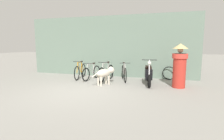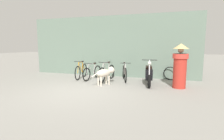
{
  "view_description": "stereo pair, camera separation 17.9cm",
  "coord_description": "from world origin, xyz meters",
  "px_view_note": "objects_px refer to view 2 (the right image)",
  "views": [
    {
      "loc": [
        2.87,
        -5.44,
        1.64
      ],
      "look_at": [
        0.88,
        1.24,
        0.65
      ],
      "focal_mm": 28.0,
      "sensor_mm": 36.0,
      "label": 1
    },
    {
      "loc": [
        3.04,
        -5.38,
        1.64
      ],
      "look_at": [
        0.88,
        1.24,
        0.65
      ],
      "focal_mm": 28.0,
      "sensor_mm": 36.0,
      "label": 2
    }
  ],
  "objects_px": {
    "bicycle_2": "(107,73)",
    "spare_tire_left": "(170,73)",
    "bicycle_1": "(92,72)",
    "bicycle_3": "(125,73)",
    "stray_dog": "(105,73)",
    "person_in_robes": "(180,65)",
    "bicycle_0": "(81,71)",
    "motorcycle": "(149,75)"
  },
  "relations": [
    {
      "from": "bicycle_1",
      "to": "bicycle_2",
      "type": "relative_size",
      "value": 0.9
    },
    {
      "from": "bicycle_1",
      "to": "bicycle_3",
      "type": "relative_size",
      "value": 1.03
    },
    {
      "from": "bicycle_2",
      "to": "motorcycle",
      "type": "distance_m",
      "value": 1.94
    },
    {
      "from": "bicycle_1",
      "to": "stray_dog",
      "type": "xyz_separation_m",
      "value": [
        1.0,
        -0.89,
        0.16
      ]
    },
    {
      "from": "stray_dog",
      "to": "spare_tire_left",
      "type": "height_order",
      "value": "stray_dog"
    },
    {
      "from": "bicycle_1",
      "to": "stray_dog",
      "type": "height_order",
      "value": "bicycle_1"
    },
    {
      "from": "bicycle_2",
      "to": "spare_tire_left",
      "type": "bearing_deg",
      "value": 115.27
    },
    {
      "from": "bicycle_1",
      "to": "person_in_robes",
      "type": "distance_m",
      "value": 3.98
    },
    {
      "from": "motorcycle",
      "to": "bicycle_3",
      "type": "bearing_deg",
      "value": -118.24
    },
    {
      "from": "bicycle_2",
      "to": "bicycle_3",
      "type": "height_order",
      "value": "bicycle_2"
    },
    {
      "from": "bicycle_1",
      "to": "motorcycle",
      "type": "height_order",
      "value": "motorcycle"
    },
    {
      "from": "bicycle_1",
      "to": "spare_tire_left",
      "type": "bearing_deg",
      "value": 112.69
    },
    {
      "from": "bicycle_0",
      "to": "stray_dog",
      "type": "distance_m",
      "value": 1.89
    },
    {
      "from": "spare_tire_left",
      "to": "motorcycle",
      "type": "bearing_deg",
      "value": -125.04
    },
    {
      "from": "bicycle_3",
      "to": "stray_dog",
      "type": "relative_size",
      "value": 1.41
    },
    {
      "from": "bicycle_0",
      "to": "stray_dog",
      "type": "height_order",
      "value": "bicycle_0"
    },
    {
      "from": "bicycle_2",
      "to": "spare_tire_left",
      "type": "xyz_separation_m",
      "value": [
        2.8,
        1.07,
        -0.05
      ]
    },
    {
      "from": "bicycle_1",
      "to": "bicycle_3",
      "type": "bearing_deg",
      "value": 103.16
    },
    {
      "from": "bicycle_3",
      "to": "bicycle_1",
      "type": "bearing_deg",
      "value": -103.7
    },
    {
      "from": "stray_dog",
      "to": "bicycle_2",
      "type": "bearing_deg",
      "value": 44.54
    },
    {
      "from": "person_in_robes",
      "to": "bicycle_0",
      "type": "bearing_deg",
      "value": -16.06
    },
    {
      "from": "bicycle_3",
      "to": "person_in_robes",
      "type": "xyz_separation_m",
      "value": [
        2.34,
        -0.69,
        0.54
      ]
    },
    {
      "from": "bicycle_1",
      "to": "person_in_robes",
      "type": "height_order",
      "value": "person_in_robes"
    },
    {
      "from": "bicycle_2",
      "to": "stray_dog",
      "type": "relative_size",
      "value": 1.6
    },
    {
      "from": "motorcycle",
      "to": "spare_tire_left",
      "type": "relative_size",
      "value": 2.94
    },
    {
      "from": "bicycle_1",
      "to": "bicycle_3",
      "type": "height_order",
      "value": "bicycle_3"
    },
    {
      "from": "bicycle_2",
      "to": "person_in_robes",
      "type": "distance_m",
      "value": 3.2
    },
    {
      "from": "bicycle_2",
      "to": "person_in_robes",
      "type": "xyz_separation_m",
      "value": [
        3.12,
        -0.43,
        0.53
      ]
    },
    {
      "from": "spare_tire_left",
      "to": "bicycle_2",
      "type": "bearing_deg",
      "value": -159.02
    },
    {
      "from": "bicycle_0",
      "to": "person_in_robes",
      "type": "distance_m",
      "value": 4.61
    },
    {
      "from": "bicycle_0",
      "to": "motorcycle",
      "type": "distance_m",
      "value": 3.37
    },
    {
      "from": "bicycle_3",
      "to": "stray_dog",
      "type": "bearing_deg",
      "value": -47.91
    },
    {
      "from": "bicycle_2",
      "to": "person_in_robes",
      "type": "height_order",
      "value": "person_in_robes"
    },
    {
      "from": "bicycle_0",
      "to": "bicycle_2",
      "type": "distance_m",
      "value": 1.43
    },
    {
      "from": "bicycle_0",
      "to": "spare_tire_left",
      "type": "xyz_separation_m",
      "value": [
        4.22,
        0.9,
        -0.04
      ]
    },
    {
      "from": "bicycle_3",
      "to": "spare_tire_left",
      "type": "distance_m",
      "value": 2.18
    },
    {
      "from": "stray_dog",
      "to": "person_in_robes",
      "type": "xyz_separation_m",
      "value": [
        2.91,
        0.35,
        0.4
      ]
    },
    {
      "from": "bicycle_2",
      "to": "stray_dog",
      "type": "bearing_deg",
      "value": 19.5
    },
    {
      "from": "bicycle_2",
      "to": "stray_dog",
      "type": "xyz_separation_m",
      "value": [
        0.21,
        -0.78,
        0.13
      ]
    },
    {
      "from": "bicycle_1",
      "to": "spare_tire_left",
      "type": "height_order",
      "value": "bicycle_1"
    },
    {
      "from": "bicycle_1",
      "to": "spare_tire_left",
      "type": "relative_size",
      "value": 2.53
    },
    {
      "from": "bicycle_0",
      "to": "bicycle_1",
      "type": "bearing_deg",
      "value": 76.74
    }
  ]
}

